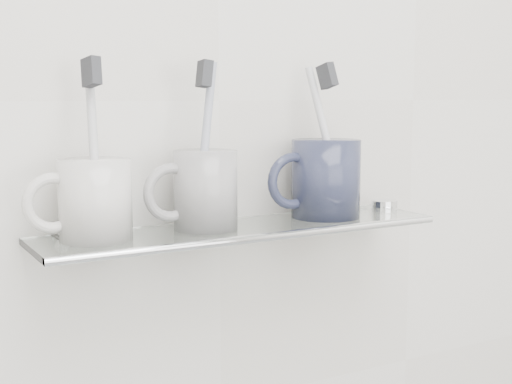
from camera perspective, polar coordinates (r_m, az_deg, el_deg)
wall_back at (r=0.90m, az=-2.98°, el=7.31°), size 2.50×0.00×2.50m
shelf_glass at (r=0.86m, az=-1.06°, el=-3.00°), size 0.50×0.12×0.01m
shelf_rail at (r=0.81m, az=0.82°, el=-3.64°), size 0.50×0.01×0.01m
bracket_left at (r=0.83m, az=-15.51°, el=-4.44°), size 0.02×0.03×0.02m
bracket_right at (r=1.02m, az=8.14°, el=-2.07°), size 0.02×0.03×0.02m
mug_left at (r=0.79m, az=-12.74°, el=-0.62°), size 0.10×0.10×0.09m
mug_left_handle at (r=0.78m, az=-15.94°, el=-0.85°), size 0.06×0.01×0.06m
toothbrush_left at (r=0.78m, az=-12.86°, el=3.49°), size 0.02×0.05×0.19m
bristles_left at (r=0.78m, az=-13.04°, el=9.35°), size 0.02×0.03×0.03m
mug_center at (r=0.84m, az=-4.06°, el=0.16°), size 0.10×0.10×0.09m
mug_center_handle at (r=0.82m, az=-6.81°, el=-0.04°), size 0.07×0.01×0.07m
toothbrush_center at (r=0.83m, az=-4.10°, el=3.90°), size 0.04×0.02×0.19m
bristles_center at (r=0.83m, az=-4.15°, el=9.42°), size 0.02×0.02×0.03m
mug_right at (r=0.92m, az=5.61°, el=1.07°), size 0.11×0.11×0.10m
mug_right_handle at (r=0.89m, az=2.96°, el=0.89°), size 0.07×0.01×0.07m
toothbrush_right at (r=0.92m, az=5.65°, el=4.23°), size 0.04×0.06×0.19m
bristles_right at (r=0.92m, az=5.72°, el=9.23°), size 0.02×0.03×0.04m
chrome_cap at (r=0.99m, az=10.22°, el=-1.08°), size 0.04×0.04×0.01m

